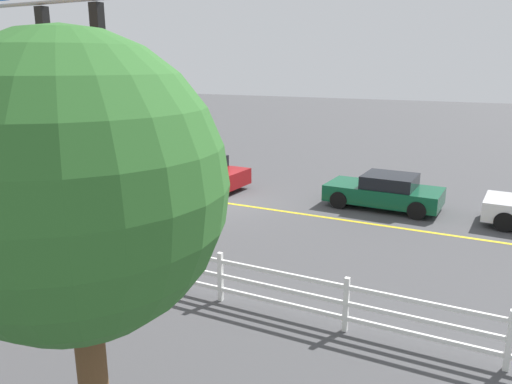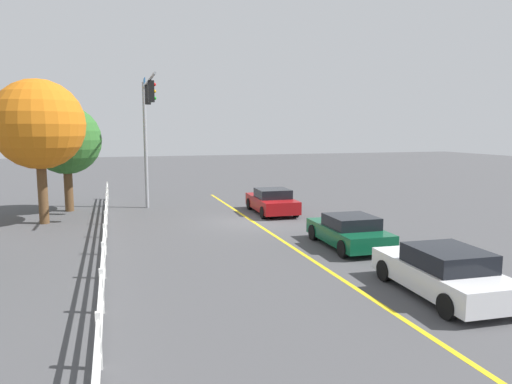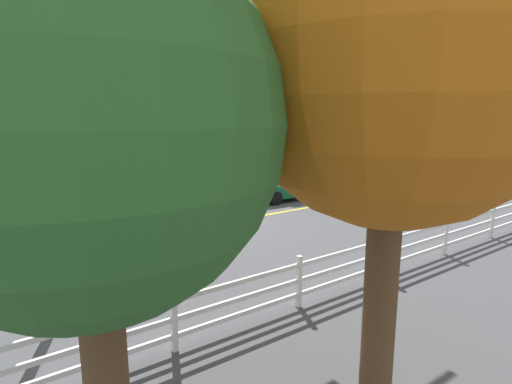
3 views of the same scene
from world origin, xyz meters
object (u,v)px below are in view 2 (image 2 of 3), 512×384
(car_0, at_px, (349,231))
(car_2, at_px, (272,201))
(tree_2, at_px, (39,125))
(tree_0, at_px, (66,140))
(car_1, at_px, (443,272))

(car_0, height_order, car_2, car_2)
(car_0, bearing_deg, tree_2, 56.50)
(tree_0, xyz_separation_m, tree_2, (-3.42, 0.88, 0.82))
(car_1, relative_size, tree_0, 0.76)
(car_2, relative_size, tree_2, 0.63)
(car_0, relative_size, tree_2, 0.60)
(car_0, distance_m, car_1, 5.62)
(car_2, height_order, tree_0, tree_0)
(tree_2, bearing_deg, car_2, -92.96)
(car_0, distance_m, car_2, 7.94)
(car_1, relative_size, tree_2, 0.65)
(car_2, distance_m, tree_0, 11.89)
(car_1, xyz_separation_m, tree_2, (14.14, 11.88, 4.12))
(car_1, bearing_deg, tree_0, 34.90)
(car_2, xyz_separation_m, tree_2, (0.60, 11.57, 4.13))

